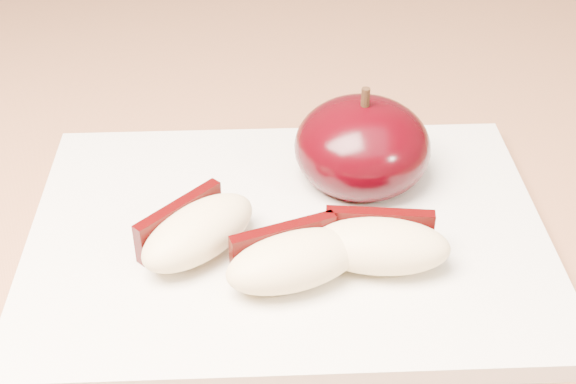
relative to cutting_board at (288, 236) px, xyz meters
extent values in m
cube|color=silver|center=(0.07, 0.79, -0.46)|extent=(2.40, 0.60, 0.90)
cube|color=#966341|center=(0.07, 0.09, -0.03)|extent=(1.64, 0.64, 0.04)
cube|color=beige|center=(0.00, 0.00, 0.00)|extent=(0.32, 0.26, 0.01)
ellipsoid|color=black|center=(0.05, 0.04, 0.03)|extent=(0.09, 0.09, 0.06)
cylinder|color=black|center=(0.05, 0.04, 0.06)|extent=(0.01, 0.01, 0.01)
ellipsoid|color=beige|center=(-0.05, -0.01, 0.02)|extent=(0.08, 0.07, 0.03)
cube|color=black|center=(-0.06, 0.00, 0.02)|extent=(0.05, 0.04, 0.02)
ellipsoid|color=beige|center=(-0.01, -0.04, 0.02)|extent=(0.08, 0.05, 0.03)
cube|color=black|center=(-0.01, -0.03, 0.02)|extent=(0.06, 0.02, 0.02)
ellipsoid|color=beige|center=(0.04, -0.04, 0.02)|extent=(0.08, 0.05, 0.03)
cube|color=black|center=(0.04, -0.03, 0.02)|extent=(0.06, 0.02, 0.02)
camera|label=1|loc=(-0.08, -0.33, 0.28)|focal=50.00mm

